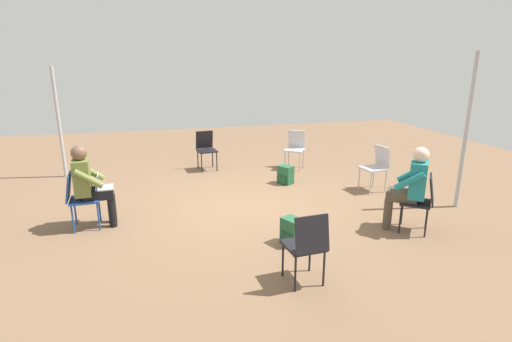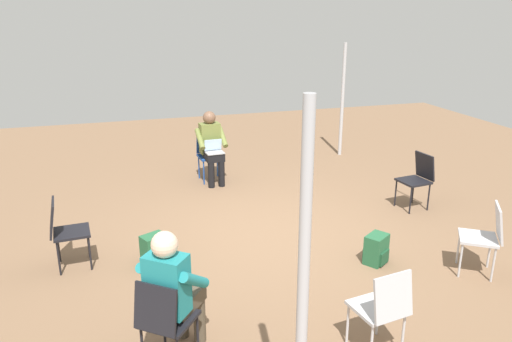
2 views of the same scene
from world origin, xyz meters
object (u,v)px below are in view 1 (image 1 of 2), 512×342
at_px(person_in_teal, 410,184).
at_px(chair_east, 377,165).
at_px(chair_north, 206,147).
at_px(person_with_laptop, 90,182).
at_px(chair_northeast, 295,147).
at_px(chair_southeast, 421,199).
at_px(backpack_near_laptop_user, 292,233).
at_px(backpack_by_empty_chair, 286,176).
at_px(chair_south, 307,243).
at_px(chair_west, 79,196).

bearing_deg(person_in_teal, chair_east, 22.10).
relative_size(chair_north, person_with_laptop, 0.69).
distance_m(chair_northeast, chair_southeast, 3.70).
xyz_separation_m(chair_north, backpack_near_laptop_user, (0.60, -3.99, -0.34)).
bearing_deg(chair_southeast, backpack_near_laptop_user, 125.77).
xyz_separation_m(person_with_laptop, backpack_near_laptop_user, (2.64, -1.27, -0.53)).
distance_m(person_with_laptop, backpack_near_laptop_user, 2.98).
relative_size(chair_east, backpack_by_empty_chair, 2.36).
bearing_deg(person_with_laptop, chair_south, 43.64).
xyz_separation_m(chair_north, chair_southeast, (2.49, -4.09, 0.00)).
distance_m(person_with_laptop, backpack_by_empty_chair, 3.68).
relative_size(chair_northeast, backpack_near_laptop_user, 2.36).
height_order(chair_southeast, backpack_near_laptop_user, chair_southeast).
height_order(person_with_laptop, backpack_near_laptop_user, person_with_laptop).
relative_size(backpack_near_laptop_user, backpack_by_empty_chair, 1.00).
distance_m(chair_east, chair_south, 3.65).
bearing_deg(person_with_laptop, chair_southeast, 69.52).
height_order(chair_west, backpack_by_empty_chair, chair_west).
height_order(chair_north, chair_northeast, same).
bearing_deg(chair_north, backpack_by_empty_chair, 126.10).
xyz_separation_m(chair_south, chair_southeast, (2.08, 0.89, 0.00)).
bearing_deg(chair_north, chair_northeast, 160.55).
relative_size(chair_northeast, person_with_laptop, 0.69).
distance_m(chair_southeast, person_with_laptop, 4.74).
bearing_deg(chair_west, chair_south, 45.68).
bearing_deg(backpack_near_laptop_user, chair_north, 98.59).
height_order(chair_west, person_in_teal, person_in_teal).
bearing_deg(chair_north, person_with_laptop, 46.00).
bearing_deg(person_with_laptop, backpack_by_empty_chair, 106.63).
height_order(chair_east, backpack_near_laptop_user, chair_east).
relative_size(chair_north, chair_southeast, 1.00).
xyz_separation_m(chair_southeast, backpack_near_laptop_user, (-1.89, 0.09, -0.34)).
relative_size(chair_west, backpack_near_laptop_user, 2.36).
distance_m(chair_northeast, person_in_teal, 3.59).
bearing_deg(chair_southeast, chair_northeast, 47.13).
relative_size(chair_southeast, person_with_laptop, 0.69).
height_order(chair_east, chair_northeast, same).
distance_m(chair_south, chair_southeast, 2.27).
xyz_separation_m(chair_east, person_with_laptop, (-4.91, -0.44, 0.20)).
distance_m(chair_north, chair_southeast, 4.79).
distance_m(chair_west, backpack_near_laptop_user, 3.10).
bearing_deg(chair_southeast, chair_north, 69.96).
bearing_deg(chair_southeast, person_with_laptop, 111.81).
bearing_deg(person_in_teal, chair_southeast, -90.00).
bearing_deg(chair_north, chair_southeast, 114.23).
xyz_separation_m(chair_north, person_with_laptop, (-2.04, -2.72, 0.20)).
distance_m(chair_east, chair_northeast, 2.07).
relative_size(chair_south, backpack_near_laptop_user, 2.36).
distance_m(chair_west, person_with_laptop, 0.26).
xyz_separation_m(chair_north, chair_east, (2.87, -2.28, 0.00)).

